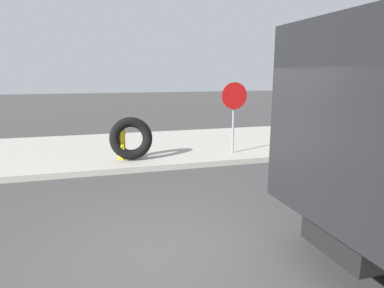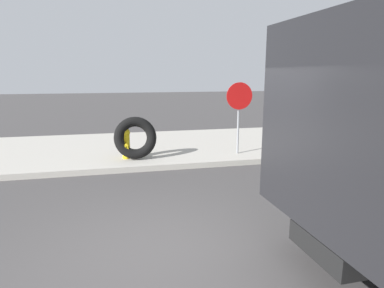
% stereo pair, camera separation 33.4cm
% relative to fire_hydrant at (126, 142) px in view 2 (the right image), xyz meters
% --- Properties ---
extents(ground_plane, '(80.00, 80.00, 0.00)m').
position_rel_fire_hydrant_xyz_m(ground_plane, '(0.30, -4.90, -0.60)').
color(ground_plane, '#423F3F').
extents(sidewalk_curb, '(36.00, 5.00, 0.15)m').
position_rel_fire_hydrant_xyz_m(sidewalk_curb, '(0.30, 1.60, -0.52)').
color(sidewalk_curb, '#ADA89E').
rests_on(sidewalk_curb, ground).
extents(fire_hydrant, '(0.24, 0.54, 0.84)m').
position_rel_fire_hydrant_xyz_m(fire_hydrant, '(0.00, 0.00, 0.00)').
color(fire_hydrant, yellow).
rests_on(fire_hydrant, sidewalk_curb).
extents(loose_tire, '(1.16, 0.55, 1.17)m').
position_rel_fire_hydrant_xyz_m(loose_tire, '(0.25, -0.12, 0.14)').
color(loose_tire, black).
rests_on(loose_tire, sidewalk_curb).
extents(stop_sign, '(0.76, 0.08, 2.04)m').
position_rel_fire_hydrant_xyz_m(stop_sign, '(3.17, -0.14, 0.96)').
color(stop_sign, gray).
rests_on(stop_sign, sidewalk_curb).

